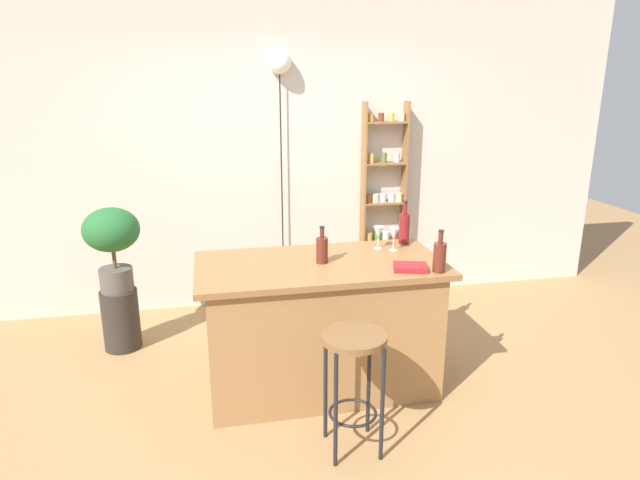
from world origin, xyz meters
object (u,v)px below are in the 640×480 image
at_px(bar_stool, 354,364).
at_px(wine_glass_left, 394,234).
at_px(wine_glass_center, 378,233).
at_px(bottle_wine_red, 322,249).
at_px(potted_plant, 112,239).
at_px(cookbook, 410,267).
at_px(bottle_olive_oil, 440,256).
at_px(pendant_globe_light, 279,67).
at_px(plant_stool, 121,319).
at_px(bottle_soda_blue, 404,228).
at_px(spice_shelf, 383,205).

relative_size(bar_stool, wine_glass_left, 4.44).
bearing_deg(wine_glass_center, bottle_wine_red, -153.68).
height_order(potted_plant, bottle_wine_red, bottle_wine_red).
bearing_deg(cookbook, bottle_olive_oil, -5.59).
distance_m(bar_stool, potted_plant, 2.20).
height_order(cookbook, pendant_globe_light, pendant_globe_light).
distance_m(plant_stool, pendant_globe_light, 2.48).
height_order(bottle_soda_blue, wine_glass_left, bottle_soda_blue).
xyz_separation_m(bottle_soda_blue, wine_glass_center, (-0.23, -0.09, -0.00)).
bearing_deg(wine_glass_left, bottle_wine_red, -163.48).
distance_m(spice_shelf, pendant_globe_light, 1.59).
bearing_deg(wine_glass_center, wine_glass_left, -33.56).
bearing_deg(spice_shelf, bottle_soda_blue, -100.79).
bearing_deg(potted_plant, bottle_wine_red, -30.87).
relative_size(bottle_wine_red, cookbook, 1.19).
bearing_deg(bottle_olive_oil, pendant_globe_light, 111.58).
height_order(spice_shelf, bottle_soda_blue, spice_shelf).
bearing_deg(wine_glass_center, spice_shelf, 70.59).
height_order(plant_stool, wine_glass_center, wine_glass_center).
bearing_deg(potted_plant, spice_shelf, 15.41).
height_order(potted_plant, cookbook, potted_plant).
height_order(spice_shelf, wine_glass_center, spice_shelf).
distance_m(bar_stool, pendant_globe_light, 2.79).
distance_m(bar_stool, bottle_olive_oil, 0.90).
relative_size(plant_stool, cookbook, 2.32).
distance_m(plant_stool, bottle_soda_blue, 2.34).
relative_size(potted_plant, wine_glass_left, 4.04).
distance_m(bottle_wine_red, cookbook, 0.59).
distance_m(potted_plant, wine_glass_center, 2.02).
bearing_deg(plant_stool, potted_plant, 0.00).
bearing_deg(cookbook, wine_glass_left, 102.50).
relative_size(bar_stool, pendant_globe_light, 0.31).
bearing_deg(bottle_wine_red, wine_glass_left, 16.52).
xyz_separation_m(bottle_olive_oil, cookbook, (-0.16, 0.07, -0.09)).
bearing_deg(bottle_olive_oil, bottle_soda_blue, 90.35).
distance_m(spice_shelf, bottle_olive_oil, 1.86).
height_order(bar_stool, bottle_wine_red, bottle_wine_red).
relative_size(bottle_wine_red, bottle_soda_blue, 0.78).
bearing_deg(bottle_soda_blue, wine_glass_center, -159.18).
height_order(bottle_wine_red, bottle_soda_blue, bottle_soda_blue).
distance_m(bar_stool, plant_stool, 2.19).
height_order(wine_glass_center, pendant_globe_light, pendant_globe_light).
bearing_deg(wine_glass_center, cookbook, -82.33).
distance_m(plant_stool, bottle_olive_oil, 2.56).
relative_size(potted_plant, cookbook, 3.16).
relative_size(spice_shelf, cookbook, 8.96).
xyz_separation_m(spice_shelf, cookbook, (-0.39, -1.77, 0.01)).
bearing_deg(bottle_olive_oil, potted_plant, 150.92).
xyz_separation_m(bar_stool, potted_plant, (-1.48, 1.59, 0.36)).
distance_m(cookbook, pendant_globe_light, 2.26).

